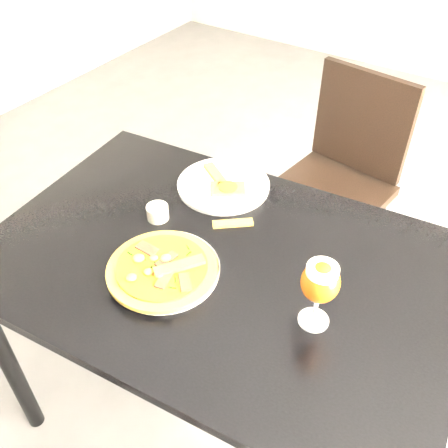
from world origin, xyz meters
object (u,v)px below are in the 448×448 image
Objects in this scene: chair_far at (338,177)px; beer_glass at (320,283)px; dining_table at (218,282)px; pizza at (163,268)px.

chair_far is 5.02× the size of beer_glass.
beer_glass is at bearing -14.32° from dining_table.
chair_far reaches higher than pizza.
beer_glass reaches higher than pizza.
dining_table is 7.16× the size of beer_glass.
beer_glass reaches higher than chair_far.
beer_glass reaches higher than dining_table.
dining_table is 0.88m from chair_far.
chair_far is at bearing 84.75° from dining_table.
chair_far is (0.00, 0.86, -0.17)m from dining_table.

